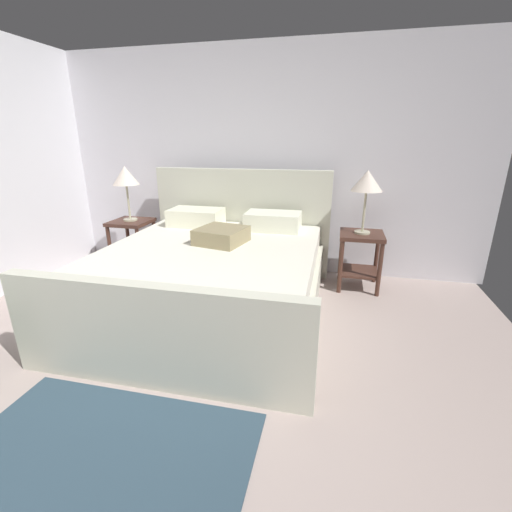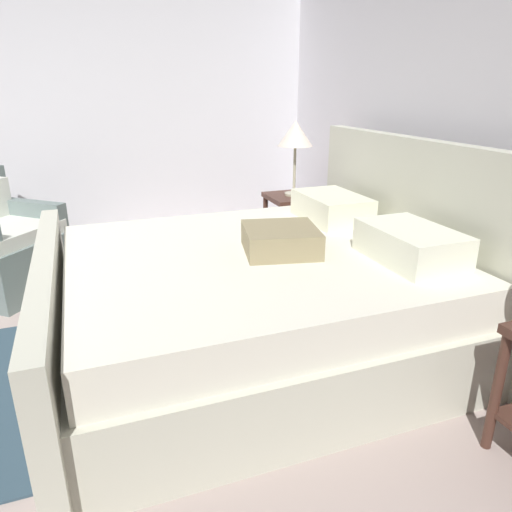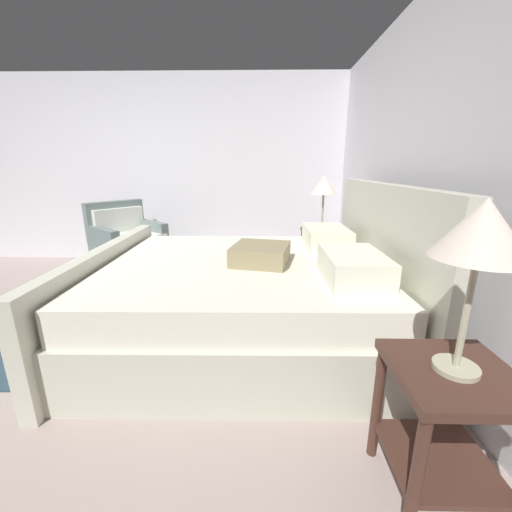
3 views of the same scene
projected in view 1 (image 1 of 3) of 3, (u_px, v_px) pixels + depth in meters
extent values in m
cube|color=#AE9B94|center=(131.00, 481.00, 1.66)|extent=(4.82, 5.95, 0.02)
cube|color=silver|center=(265.00, 163.00, 4.05)|extent=(4.94, 0.12, 2.51)
cube|color=beige|center=(212.00, 291.00, 3.21)|extent=(1.91, 2.06, 0.40)
cube|color=beige|center=(242.00, 222.00, 4.07)|extent=(2.01, 0.12, 1.20)
cube|color=beige|center=(153.00, 338.00, 2.17)|extent=(2.01, 0.12, 0.72)
cube|color=white|center=(211.00, 259.00, 3.11)|extent=(1.83, 2.00, 0.22)
cube|color=white|center=(196.00, 217.00, 3.82)|extent=(0.56, 0.37, 0.18)
cube|color=white|center=(273.00, 221.00, 3.64)|extent=(0.56, 0.37, 0.18)
cube|color=#948660|center=(221.00, 236.00, 3.18)|extent=(0.47, 0.47, 0.14)
cube|color=#452920|center=(362.00, 235.00, 3.61)|extent=(0.44, 0.44, 0.04)
cube|color=#452920|center=(358.00, 271.00, 3.74)|extent=(0.40, 0.40, 0.02)
cylinder|color=#452920|center=(341.00, 267.00, 3.57)|extent=(0.04, 0.04, 0.56)
cylinder|color=#452920|center=(380.00, 270.00, 3.49)|extent=(0.04, 0.04, 0.56)
cylinder|color=#452920|center=(341.00, 255.00, 3.93)|extent=(0.04, 0.04, 0.56)
cylinder|color=#452920|center=(376.00, 258.00, 3.84)|extent=(0.04, 0.04, 0.56)
cylinder|color=#B7B293|center=(362.00, 232.00, 3.60)|extent=(0.16, 0.16, 0.02)
cylinder|color=#B7B293|center=(364.00, 212.00, 3.53)|extent=(0.02, 0.02, 0.41)
cone|color=#F4E1CE|center=(367.00, 181.00, 3.43)|extent=(0.31, 0.31, 0.20)
cube|color=#452920|center=(131.00, 222.00, 4.17)|extent=(0.44, 0.44, 0.04)
cube|color=#452920|center=(134.00, 254.00, 4.29)|extent=(0.40, 0.40, 0.02)
cylinder|color=#452920|center=(110.00, 250.00, 4.13)|extent=(0.04, 0.04, 0.56)
cylinder|color=#452920|center=(139.00, 252.00, 4.05)|extent=(0.04, 0.04, 0.56)
cylinder|color=#452920|center=(128.00, 241.00, 4.48)|extent=(0.04, 0.04, 0.56)
cylinder|color=#452920|center=(155.00, 243.00, 4.40)|extent=(0.04, 0.04, 0.56)
cylinder|color=#B7B293|center=(130.00, 220.00, 4.16)|extent=(0.16, 0.16, 0.02)
cylinder|color=#B7B293|center=(128.00, 202.00, 4.09)|extent=(0.02, 0.02, 0.40)
cone|color=#F4E1CE|center=(125.00, 175.00, 3.99)|extent=(0.29, 0.29, 0.21)
cube|color=#2F4554|center=(90.00, 473.00, 1.68)|extent=(1.53, 1.12, 0.01)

